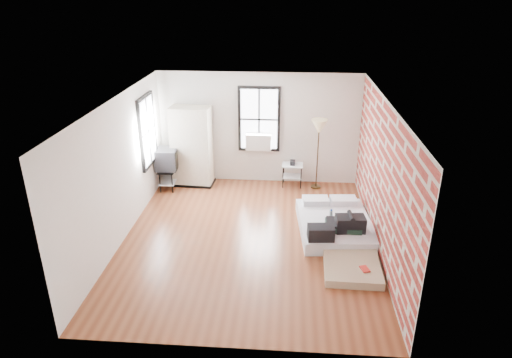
# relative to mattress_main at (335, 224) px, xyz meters

# --- Properties ---
(ground) EXTENTS (6.00, 6.00, 0.00)m
(ground) POSITION_rel_mattress_main_xyz_m (-1.75, -0.45, -0.17)
(ground) COLOR brown
(ground) RESTS_ON ground
(room_shell) EXTENTS (5.02, 6.02, 2.80)m
(room_shell) POSITION_rel_mattress_main_xyz_m (-1.52, -0.09, 1.56)
(room_shell) COLOR silver
(room_shell) RESTS_ON ground
(mattress_main) EXTENTS (1.60, 2.07, 0.63)m
(mattress_main) POSITION_rel_mattress_main_xyz_m (0.00, 0.00, 0.00)
(mattress_main) COLOR white
(mattress_main) RESTS_ON ground
(mattress_bare) EXTENTS (1.03, 1.90, 0.40)m
(mattress_bare) POSITION_rel_mattress_main_xyz_m (0.18, -0.87, -0.05)
(mattress_bare) COLOR tan
(mattress_bare) RESTS_ON ground
(wardrobe) EXTENTS (1.05, 0.65, 2.00)m
(wardrobe) POSITION_rel_mattress_main_xyz_m (-3.40, 2.20, 0.83)
(wardrobe) COLOR black
(wardrobe) RESTS_ON ground
(side_table) EXTENTS (0.53, 0.43, 0.67)m
(side_table) POSITION_rel_mattress_main_xyz_m (-0.89, 2.27, 0.28)
(side_table) COLOR black
(side_table) RESTS_ON ground
(floor_lamp) EXTENTS (0.38, 0.38, 1.76)m
(floor_lamp) POSITION_rel_mattress_main_xyz_m (-0.28, 2.20, 1.34)
(floor_lamp) COLOR #332611
(floor_lamp) RESTS_ON ground
(tv_stand) EXTENTS (0.54, 0.74, 1.03)m
(tv_stand) POSITION_rel_mattress_main_xyz_m (-3.96, 1.90, 0.57)
(tv_stand) COLOR black
(tv_stand) RESTS_ON ground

